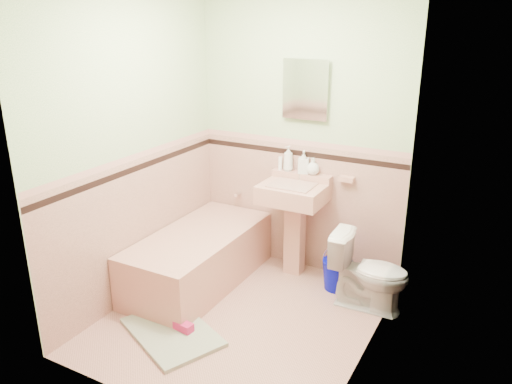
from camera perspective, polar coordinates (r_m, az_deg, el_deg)
The scene contains 31 objects.
floor at distance 4.18m, azimuth -1.68°, elevation -14.09°, with size 2.20×2.20×0.00m, color tan.
wall_back at distance 4.59m, azimuth 5.07°, elevation 6.04°, with size 2.50×2.50×0.00m, color beige.
wall_front at distance 2.80m, azimuth -13.25°, elevation -3.20°, with size 2.50×2.50×0.00m, color beige.
wall_left at distance 4.22m, azimuth -13.74°, elevation 4.35°, with size 2.50×2.50×0.00m, color beige.
wall_right at distance 3.28m, azimuth 13.44°, elevation 0.11°, with size 2.50×2.50×0.00m, color beige.
wainscot_back at distance 4.77m, azimuth 4.78°, elevation -1.61°, with size 2.00×2.00×0.00m, color tan.
wainscot_front at distance 3.11m, azimuth -12.16°, elevation -14.27°, with size 2.00×2.00×0.00m, color tan.
wainscot_left at distance 4.41m, azimuth -12.96°, elevation -3.84°, with size 2.20×2.20×0.00m, color tan.
wainscot_right at distance 3.54m, azimuth 12.43°, elevation -9.84°, with size 2.20×2.20×0.00m, color tan.
accent_back at distance 4.61m, azimuth 4.93°, elevation 4.42°, with size 2.00×2.00×0.00m, color black.
accent_front at distance 2.86m, azimuth -12.81°, elevation -5.49°, with size 2.00×2.00×0.00m, color black.
accent_left at distance 4.24m, azimuth -13.42°, elevation 2.63°, with size 2.20×2.20×0.00m, color black.
accent_right at distance 3.33m, azimuth 12.97°, elevation -1.95°, with size 2.20×2.20×0.00m, color black.
cap_back at distance 4.58m, azimuth 4.97°, elevation 5.63°, with size 2.00×2.00×0.00m, color tan.
cap_front at distance 2.82m, azimuth -12.96°, elevation -3.65°, with size 2.00×2.00×0.00m, color tan.
cap_left at distance 4.21m, azimuth -13.53°, elevation 3.93°, with size 2.20×2.20×0.00m, color tan.
cap_right at distance 3.29m, azimuth 13.10°, elevation -0.33°, with size 2.20×2.20×0.00m, color tan.
bathtub at distance 4.60m, azimuth -6.50°, elevation -7.61°, with size 0.70×1.50×0.45m, color tan.
tub_faucet at distance 5.00m, azimuth -2.00°, elevation -0.21°, with size 0.04×0.04×0.12m, color silver.
sink at distance 4.62m, azimuth 4.15°, elevation -4.39°, with size 0.57×0.48×0.89m, color tan, non-canonical shape.
sink_faucet at distance 4.56m, azimuth 5.03°, elevation 2.05°, with size 0.02×0.02×0.10m, color silver.
medicine_cabinet at distance 4.46m, azimuth 5.68°, elevation 11.51°, with size 0.37×0.04×0.46m, color white.
soap_dish at distance 4.48m, azimuth 10.27°, elevation 1.47°, with size 0.13×0.08×0.04m, color tan.
soap_bottle_left at distance 4.62m, azimuth 3.69°, elevation 3.83°, with size 0.09×0.09×0.23m, color #B2B2B2.
soap_bottle_mid at distance 4.56m, azimuth 5.43°, elevation 3.43°, with size 0.09×0.10×0.21m, color #B2B2B2.
soap_bottle_right at distance 4.54m, azimuth 6.49°, elevation 2.93°, with size 0.12×0.12×0.15m, color #B2B2B2.
tube at distance 4.67m, azimuth 2.79°, elevation 3.29°, with size 0.04×0.04×0.12m, color white.
toilet at distance 4.26m, azimuth 12.77°, elevation -8.86°, with size 0.36×0.63×0.64m, color white.
bucket at distance 4.56m, azimuth 9.21°, elevation -9.24°, with size 0.27×0.27×0.27m, color #0106A7, non-canonical shape.
bath_mat at distance 4.04m, azimuth -9.52°, elevation -15.44°, with size 0.78×0.52×0.03m, color gray.
shoe at distance 4.00m, azimuth -8.27°, elevation -14.85°, with size 0.16×0.08×0.06m, color #BF1E59.
Camera 1 is at (1.76, -3.01, 2.30)m, focal length 35.20 mm.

